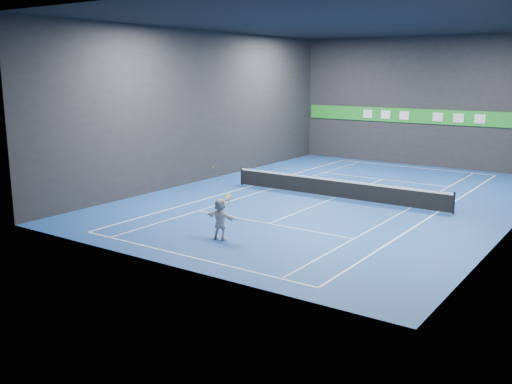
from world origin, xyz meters
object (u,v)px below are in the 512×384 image
Objects in this scene: player at (220,219)px; tennis_ball at (213,167)px; tennis_racket at (228,199)px; tennis_net at (336,188)px.

tennis_ball is at bearing -2.67° from player.
tennis_racket is (0.74, 0.03, -1.20)m from tennis_ball.
tennis_racket is (0.09, -9.44, 1.15)m from tennis_net.
player is at bearing -91.76° from tennis_net.
tennis_net is 9.51m from tennis_racket.
tennis_net is at bearing -91.09° from player.
tennis_racket is (0.38, 0.05, 0.85)m from player.
tennis_racket is at bearing 2.05° from tennis_ball.
player is 0.94m from tennis_racket.
tennis_ball is at bearing -177.95° from tennis_racket.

